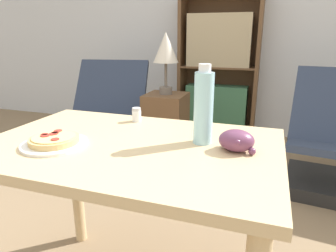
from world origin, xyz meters
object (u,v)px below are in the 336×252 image
(side_table, at_px, (166,129))
(salt_shaker, at_px, (137,115))
(drink_bottle, at_px, (204,107))
(grape_bunch, at_px, (236,141))
(bookshelf, at_px, (218,73))
(lounge_chair_near, at_px, (107,125))
(table_lamp, at_px, (166,50))
(pizza_on_plate, at_px, (54,141))

(side_table, bearing_deg, salt_shaker, -76.99)
(drink_bottle, relative_size, salt_shaker, 4.47)
(grape_bunch, relative_size, bookshelf, 0.08)
(grape_bunch, xyz_separation_m, salt_shaker, (-0.47, 0.22, -0.01))
(lounge_chair_near, bearing_deg, salt_shaker, -65.79)
(drink_bottle, height_order, table_lamp, table_lamp)
(grape_bunch, xyz_separation_m, bookshelf, (-0.46, 2.38, -0.07))
(pizza_on_plate, xyz_separation_m, bookshelf, (0.15, 2.54, -0.05))
(grape_bunch, bearing_deg, pizza_on_plate, -166.06)
(drink_bottle, distance_m, salt_shaker, 0.40)
(salt_shaker, relative_size, table_lamp, 0.12)
(bookshelf, xyz_separation_m, table_lamp, (-0.28, -0.96, 0.29))
(lounge_chair_near, bearing_deg, side_table, -15.88)
(pizza_on_plate, xyz_separation_m, salt_shaker, (0.15, 0.38, 0.02))
(salt_shaker, relative_size, lounge_chair_near, 0.07)
(salt_shaker, bearing_deg, table_lamp, 103.01)
(drink_bottle, height_order, bookshelf, bookshelf)
(pizza_on_plate, bearing_deg, grape_bunch, 13.94)
(drink_bottle, relative_size, side_table, 0.45)
(drink_bottle, distance_m, lounge_chair_near, 1.98)
(grape_bunch, bearing_deg, side_table, 117.60)
(salt_shaker, distance_m, table_lamp, 1.25)
(drink_bottle, relative_size, table_lamp, 0.55)
(salt_shaker, bearing_deg, bookshelf, 89.90)
(pizza_on_plate, xyz_separation_m, grape_bunch, (0.62, 0.15, 0.02))
(salt_shaker, distance_m, lounge_chair_near, 1.61)
(pizza_on_plate, distance_m, salt_shaker, 0.40)
(side_table, bearing_deg, bookshelf, 73.68)
(pizza_on_plate, xyz_separation_m, side_table, (-0.13, 1.58, -0.44))
(pizza_on_plate, relative_size, grape_bunch, 1.83)
(drink_bottle, relative_size, bookshelf, 0.18)
(drink_bottle, xyz_separation_m, lounge_chair_near, (-1.24, 1.43, -0.59))
(lounge_chair_near, bearing_deg, table_lamp, -15.88)
(lounge_chair_near, distance_m, bookshelf, 1.35)
(grape_bunch, height_order, table_lamp, table_lamp)
(salt_shaker, xyz_separation_m, table_lamp, (-0.28, 1.20, 0.22))
(grape_bunch, height_order, bookshelf, bookshelf)
(grape_bunch, height_order, drink_bottle, drink_bottle)
(drink_bottle, distance_m, table_lamp, 1.52)
(bookshelf, xyz_separation_m, side_table, (-0.28, -0.96, -0.39))
(pizza_on_plate, relative_size, lounge_chair_near, 0.26)
(lounge_chair_near, bearing_deg, grape_bunch, -58.68)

